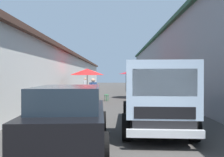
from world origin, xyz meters
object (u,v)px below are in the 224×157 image
object	(u,v)px
delivery_truck	(156,99)
vendor_by_crates	(85,85)
vendor_in_shade	(93,91)
plastic_stool	(106,96)
fruit_stall_mid_lane	(88,75)
hatchback_car	(69,114)
fruit_stall_far_left	(162,77)
parked_scooter	(46,106)
fruit_stall_near_right	(134,76)

from	to	relation	value
delivery_truck	vendor_by_crates	world-z (taller)	delivery_truck
vendor_by_crates	vendor_in_shade	world-z (taller)	vendor_in_shade
vendor_by_crates	plastic_stool	world-z (taller)	vendor_by_crates
fruit_stall_mid_lane	hatchback_car	size ratio (longest dim) A/B	0.58
fruit_stall_far_left	vendor_in_shade	bearing A→B (deg)	115.62
fruit_stall_mid_lane	vendor_in_shade	world-z (taller)	fruit_stall_mid_lane
hatchback_car	vendor_in_shade	size ratio (longest dim) A/B	2.54
hatchback_car	delivery_truck	distance (m)	2.56
vendor_in_shade	delivery_truck	bearing A→B (deg)	-157.43
vendor_in_shade	parked_scooter	world-z (taller)	vendor_in_shade
fruit_stall_far_left	parked_scooter	xyz separation A→B (m)	(-4.80, 5.82, -1.18)
fruit_stall_mid_lane	vendor_by_crates	world-z (taller)	fruit_stall_mid_lane
fruit_stall_near_right	fruit_stall_far_left	world-z (taller)	fruit_stall_near_right
fruit_stall_mid_lane	fruit_stall_near_right	world-z (taller)	fruit_stall_mid_lane
fruit_stall_far_left	hatchback_car	bearing A→B (deg)	155.21
parked_scooter	vendor_in_shade	bearing A→B (deg)	-31.27
fruit_stall_near_right	hatchback_car	world-z (taller)	fruit_stall_near_right
fruit_stall_mid_lane	vendor_in_shade	size ratio (longest dim) A/B	1.48
fruit_stall_mid_lane	fruit_stall_far_left	world-z (taller)	fruit_stall_mid_lane
hatchback_car	parked_scooter	distance (m)	4.33
fruit_stall_mid_lane	hatchback_car	distance (m)	10.04
fruit_stall_near_right	hatchback_car	distance (m)	12.57
fruit_stall_mid_lane	vendor_in_shade	distance (m)	3.38
hatchback_car	parked_scooter	world-z (taller)	hatchback_car
vendor_in_shade	plastic_stool	distance (m)	3.38
fruit_stall_mid_lane	delivery_truck	xyz separation A→B (m)	(-9.02, -3.11, -0.71)
vendor_in_shade	fruit_stall_far_left	bearing A→B (deg)	-64.38
parked_scooter	delivery_truck	bearing A→B (deg)	-125.87
fruit_stall_near_right	plastic_stool	size ratio (longest dim) A/B	5.57
fruit_stall_near_right	vendor_in_shade	xyz separation A→B (m)	(-5.49, 2.68, -0.83)
delivery_truck	parked_scooter	world-z (taller)	delivery_truck
fruit_stall_near_right	vendor_by_crates	distance (m)	4.86
vendor_in_shade	plastic_stool	bearing A→B (deg)	-10.30
vendor_by_crates	fruit_stall_mid_lane	bearing A→B (deg)	-170.56
hatchback_car	vendor_in_shade	world-z (taller)	vendor_in_shade
fruit_stall_far_left	vendor_by_crates	bearing A→B (deg)	43.22
vendor_in_shade	parked_scooter	bearing A→B (deg)	148.73
vendor_in_shade	parked_scooter	xyz separation A→B (m)	(-2.83, 1.72, -0.46)
hatchback_car	vendor_by_crates	xyz separation A→B (m)	(14.65, 1.53, 0.15)
fruit_stall_mid_lane	fruit_stall_far_left	distance (m)	4.94
vendor_in_shade	plastic_stool	world-z (taller)	vendor_in_shade
fruit_stall_far_left	vendor_in_shade	distance (m)	4.60
parked_scooter	hatchback_car	bearing A→B (deg)	-155.60
fruit_stall_far_left	delivery_truck	size ratio (longest dim) A/B	0.51
fruit_stall_mid_lane	delivery_truck	world-z (taller)	fruit_stall_mid_lane
fruit_stall_near_right	parked_scooter	size ratio (longest dim) A/B	1.43
fruit_stall_far_left	plastic_stool	distance (m)	3.96
delivery_truck	vendor_by_crates	size ratio (longest dim) A/B	3.21
delivery_truck	vendor_in_shade	world-z (taller)	delivery_truck
parked_scooter	plastic_stool	xyz separation A→B (m)	(6.11, -2.31, -0.12)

